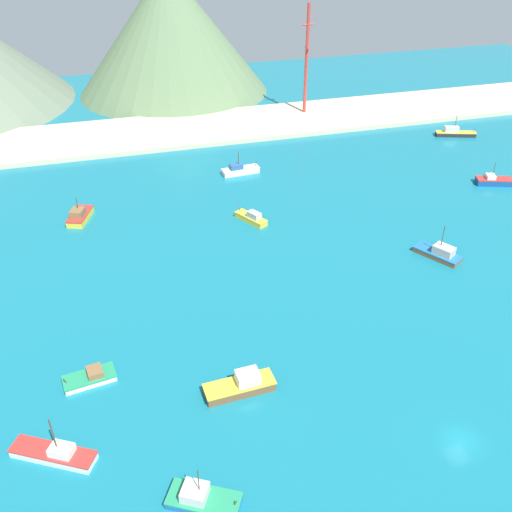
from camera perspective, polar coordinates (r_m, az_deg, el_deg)
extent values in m
cube|color=#146B7F|center=(91.22, 9.87, -3.74)|extent=(260.00, 280.00, 0.50)
cube|color=gold|center=(108.58, -0.51, 3.75)|extent=(5.19, 7.06, 0.90)
cube|color=gold|center=(108.31, -0.51, 4.01)|extent=(5.29, 7.20, 0.20)
cube|color=#B2ADA3|center=(107.44, -0.19, 4.17)|extent=(2.63, 3.05, 1.17)
cylinder|color=#4C3823|center=(110.03, -1.66, 4.81)|extent=(0.37, 0.53, 1.22)
cube|color=gold|center=(114.16, -17.34, 3.79)|extent=(5.33, 7.60, 1.18)
cube|color=red|center=(113.84, -17.39, 4.09)|extent=(5.44, 7.75, 0.20)
cube|color=brown|center=(112.78, -17.60, 4.21)|extent=(3.17, 3.47, 1.32)
cylinder|color=#4C3823|center=(112.43, -17.66, 5.15)|extent=(0.16, 0.16, 2.27)
cube|color=#14478C|center=(133.17, 22.89, 6.94)|extent=(7.79, 4.96, 1.20)
cube|color=red|center=(132.90, 22.95, 7.21)|extent=(7.95, 5.06, 0.20)
cube|color=silver|center=(132.39, 22.63, 7.43)|extent=(2.39, 2.53, 0.82)
cylinder|color=#4C3823|center=(131.81, 22.95, 8.13)|extent=(0.12, 0.12, 2.81)
cube|color=#232328|center=(157.52, 19.52, 11.52)|extent=(10.12, 5.12, 0.96)
cube|color=gold|center=(157.32, 19.56, 11.71)|extent=(10.33, 5.22, 0.20)
cube|color=beige|center=(156.70, 19.17, 12.02)|extent=(3.83, 2.59, 1.39)
cylinder|color=#4C3823|center=(158.49, 21.18, 11.76)|extent=(0.58, 0.29, 1.30)
cylinder|color=#4C3823|center=(156.17, 19.57, 12.77)|extent=(0.12, 0.12, 3.16)
cube|color=brown|center=(73.58, -1.68, -13.18)|extent=(9.05, 3.40, 1.16)
cube|color=gold|center=(73.09, -1.69, -12.81)|extent=(9.23, 3.47, 0.20)
cube|color=silver|center=(72.70, -0.85, -12.13)|extent=(3.03, 2.34, 1.53)
cube|color=silver|center=(78.01, -16.47, -11.83)|extent=(6.88, 3.87, 0.71)
cube|color=#238C5B|center=(77.70, -16.52, -11.59)|extent=(7.01, 3.94, 0.20)
cube|color=brown|center=(77.37, -15.99, -11.17)|extent=(2.22, 2.46, 0.86)
cylinder|color=#4C3823|center=(77.42, -18.72, -11.89)|extent=(0.46, 0.19, 0.97)
cube|color=silver|center=(70.90, -19.77, -18.38)|extent=(9.65, 6.91, 0.91)
cube|color=red|center=(70.49, -19.85, -18.09)|extent=(9.85, 7.05, 0.20)
cube|color=silver|center=(69.49, -19.06, -18.05)|extent=(3.16, 2.87, 1.02)
cylinder|color=#4C3823|center=(67.72, -19.88, -16.48)|extent=(0.17, 0.17, 4.36)
cube|color=brown|center=(102.92, 17.85, 0.14)|extent=(6.69, 8.40, 0.78)
cube|color=#1E669E|center=(102.67, 17.89, 0.37)|extent=(6.82, 8.57, 0.20)
cube|color=#B2ADA3|center=(101.92, 18.46, 0.55)|extent=(3.71, 4.09, 1.47)
cylinder|color=#4C3823|center=(100.80, 18.39, 1.98)|extent=(0.14, 0.14, 3.89)
cube|color=silver|center=(127.87, -1.56, 8.57)|extent=(8.43, 3.24, 1.09)
cube|color=white|center=(127.61, -1.57, 8.83)|extent=(8.59, 3.30, 0.20)
cube|color=#28568C|center=(127.03, -2.02, 9.03)|extent=(2.96, 2.14, 1.12)
cylinder|color=#4C3823|center=(128.49, 0.01, 9.35)|extent=(0.64, 0.17, 1.48)
cylinder|color=#4C3823|center=(126.41, -1.79, 9.88)|extent=(0.17, 0.17, 2.81)
cube|color=#1E5BA8|center=(64.18, -5.27, -23.45)|extent=(8.11, 6.44, 0.72)
cube|color=#238C5B|center=(63.79, -5.29, -23.22)|extent=(8.27, 6.57, 0.20)
cube|color=beige|center=(63.39, -6.20, -22.66)|extent=(3.46, 3.36, 1.27)
cylinder|color=#4C3823|center=(62.83, -2.11, -23.69)|extent=(0.46, 0.33, 0.99)
cylinder|color=#4C3823|center=(61.43, -5.84, -21.60)|extent=(0.11, 0.11, 3.21)
cube|color=#C6B793|center=(155.19, -2.04, 13.13)|extent=(247.00, 24.00, 1.20)
cone|color=#56704C|center=(182.92, -8.68, 21.61)|extent=(58.09, 58.09, 36.26)
cylinder|color=#B7332D|center=(159.71, 5.12, 18.93)|extent=(0.87, 0.87, 29.54)
cylinder|color=#B7332D|center=(157.66, 5.30, 22.26)|extent=(2.95, 0.43, 0.43)
cylinder|color=#B7332D|center=(158.88, 5.19, 20.17)|extent=(0.43, 2.36, 0.43)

